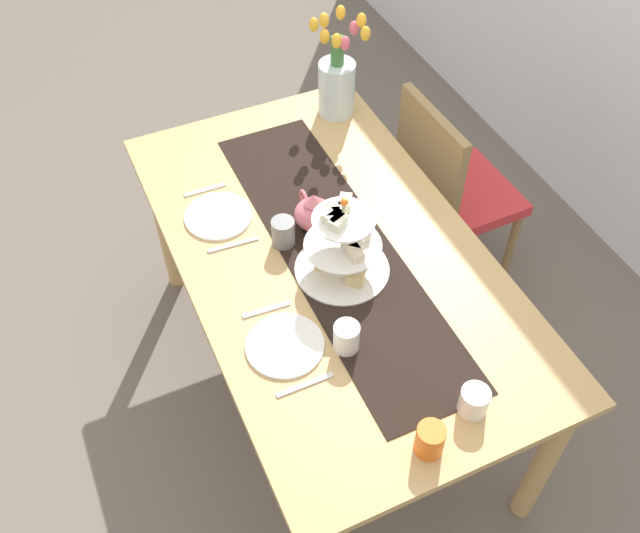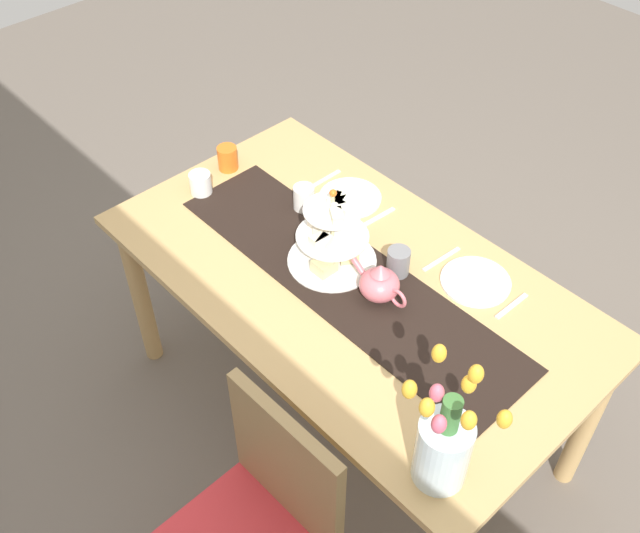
# 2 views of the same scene
# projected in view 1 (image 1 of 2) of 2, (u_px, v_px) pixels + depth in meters

# --- Properties ---
(ground_plane) EXTENTS (8.00, 8.00, 0.00)m
(ground_plane) POSITION_uv_depth(u_px,v_px,m) (328.00, 380.00, 2.88)
(ground_plane) COLOR #6B6056
(dining_table) EXTENTS (1.67, 0.94, 0.77)m
(dining_table) POSITION_uv_depth(u_px,v_px,m) (330.00, 273.00, 2.38)
(dining_table) COLOR tan
(dining_table) RESTS_ON ground_plane
(chair_left) EXTENTS (0.43, 0.43, 0.91)m
(chair_left) POSITION_uv_depth(u_px,v_px,m) (448.00, 188.00, 2.90)
(chair_left) COLOR olive
(chair_left) RESTS_ON ground_plane
(table_runner) EXTENTS (1.35, 0.34, 0.00)m
(table_runner) POSITION_uv_depth(u_px,v_px,m) (336.00, 249.00, 2.31)
(table_runner) COLOR black
(table_runner) RESTS_ON dining_table
(tiered_cake_stand) EXTENTS (0.30, 0.30, 0.30)m
(tiered_cake_stand) POSITION_uv_depth(u_px,v_px,m) (344.00, 247.00, 2.17)
(tiered_cake_stand) COLOR beige
(tiered_cake_stand) RESTS_ON table_runner
(teapot) EXTENTS (0.24, 0.13, 0.14)m
(teapot) POSITION_uv_depth(u_px,v_px,m) (314.00, 213.00, 2.34)
(teapot) COLOR #D66B75
(teapot) RESTS_ON table_runner
(tulip_vase) EXTENTS (0.24, 0.18, 0.42)m
(tulip_vase) POSITION_uv_depth(u_px,v_px,m) (337.00, 79.00, 2.69)
(tulip_vase) COLOR silver
(tulip_vase) RESTS_ON dining_table
(cream_jug) EXTENTS (0.08, 0.08, 0.08)m
(cream_jug) POSITION_uv_depth(u_px,v_px,m) (474.00, 401.00, 1.89)
(cream_jug) COLOR white
(cream_jug) RESTS_ON dining_table
(dinner_plate_left) EXTENTS (0.23, 0.23, 0.01)m
(dinner_plate_left) POSITION_uv_depth(u_px,v_px,m) (218.00, 216.00, 2.40)
(dinner_plate_left) COLOR white
(dinner_plate_left) RESTS_ON dining_table
(fork_left) EXTENTS (0.02, 0.15, 0.01)m
(fork_left) POSITION_uv_depth(u_px,v_px,m) (205.00, 190.00, 2.49)
(fork_left) COLOR silver
(fork_left) RESTS_ON dining_table
(knife_left) EXTENTS (0.03, 0.17, 0.01)m
(knife_left) POSITION_uv_depth(u_px,v_px,m) (233.00, 245.00, 2.32)
(knife_left) COLOR silver
(knife_left) RESTS_ON dining_table
(dinner_plate_right) EXTENTS (0.23, 0.23, 0.01)m
(dinner_plate_right) POSITION_uv_depth(u_px,v_px,m) (285.00, 345.00, 2.05)
(dinner_plate_right) COLOR white
(dinner_plate_right) RESTS_ON dining_table
(fork_right) EXTENTS (0.03, 0.15, 0.01)m
(fork_right) POSITION_uv_depth(u_px,v_px,m) (266.00, 310.00, 2.14)
(fork_right) COLOR silver
(fork_right) RESTS_ON dining_table
(knife_right) EXTENTS (0.01, 0.17, 0.01)m
(knife_right) POSITION_uv_depth(u_px,v_px,m) (305.00, 385.00, 1.97)
(knife_right) COLOR silver
(knife_right) RESTS_ON dining_table
(mug_grey) EXTENTS (0.08, 0.08, 0.09)m
(mug_grey) POSITION_uv_depth(u_px,v_px,m) (283.00, 232.00, 2.29)
(mug_grey) COLOR slate
(mug_grey) RESTS_ON table_runner
(mug_white_text) EXTENTS (0.08, 0.08, 0.09)m
(mug_white_text) POSITION_uv_depth(u_px,v_px,m) (346.00, 337.00, 2.02)
(mug_white_text) COLOR white
(mug_white_text) RESTS_ON dining_table
(mug_orange) EXTENTS (0.08, 0.08, 0.09)m
(mug_orange) POSITION_uv_depth(u_px,v_px,m) (430.00, 440.00, 1.81)
(mug_orange) COLOR orange
(mug_orange) RESTS_ON dining_table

